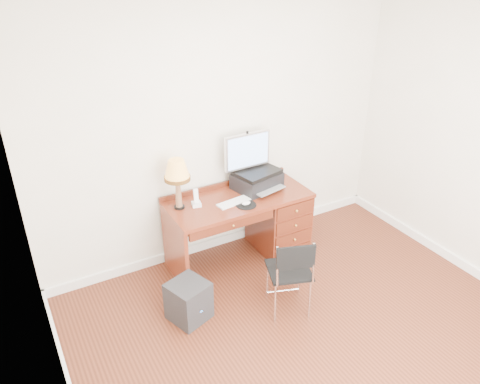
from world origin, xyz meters
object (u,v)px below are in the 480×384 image
desk (264,218)px  equipment_box (189,301)px  phone (196,201)px  chair (293,268)px  printer (257,179)px  monitor (247,154)px  leg_lamp (177,173)px

desk → equipment_box: desk is taller
desk → phone: phone is taller
chair → printer: bearing=95.9°
desk → printer: 0.45m
monitor → phone: (-0.66, -0.13, -0.32)m
monitor → equipment_box: bearing=-145.3°
phone → equipment_box: 0.98m
monitor → phone: monitor is taller
phone → chair: phone is taller
phone → equipment_box: size_ratio=0.49×
desk → chair: size_ratio=1.86×
printer → phone: printer is taller
chair → equipment_box: bearing=175.8°
monitor → chair: bearing=-101.1°
leg_lamp → equipment_box: 1.20m
desk → chair: (-0.31, -0.98, 0.08)m
chair → equipment_box: chair is taller
phone → equipment_box: bearing=-109.6°
monitor → printer: 0.30m
printer → equipment_box: (-1.13, -0.70, -0.66)m
leg_lamp → phone: (0.16, -0.05, -0.32)m
monitor → equipment_box: monitor is taller
desk → monitor: bearing=121.6°
leg_lamp → desk: bearing=-6.2°
monitor → equipment_box: 1.62m
printer → phone: (-0.73, -0.04, -0.05)m
monitor → printer: size_ratio=1.13×
printer → chair: size_ratio=0.66×
monitor → phone: bearing=-170.5°
monitor → leg_lamp: monitor is taller
leg_lamp → phone: 0.37m
equipment_box → monitor: bearing=17.3°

